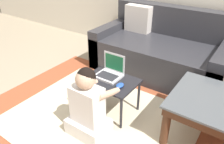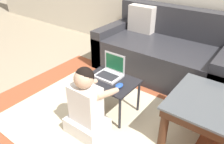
{
  "view_description": "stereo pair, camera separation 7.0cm",
  "coord_description": "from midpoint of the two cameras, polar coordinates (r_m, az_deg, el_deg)",
  "views": [
    {
      "loc": [
        1.06,
        -1.41,
        1.46
      ],
      "look_at": [
        0.02,
        0.09,
        0.43
      ],
      "focal_mm": 35.0,
      "sensor_mm": 36.0,
      "label": 1
    },
    {
      "loc": [
        1.11,
        -1.37,
        1.46
      ],
      "look_at": [
        0.02,
        0.09,
        0.43
      ],
      "focal_mm": 35.0,
      "sensor_mm": 36.0,
      "label": 2
    }
  ],
  "objects": [
    {
      "name": "ground_plane",
      "position": [
        2.29,
        -0.77,
        -10.05
      ],
      "size": [
        16.0,
        16.0,
        0.0
      ],
      "primitive_type": "plane",
      "color": "gray"
    },
    {
      "name": "area_rug",
      "position": [
        2.18,
        -2.52,
        -12.3
      ],
      "size": [
        2.38,
        1.86,
        0.01
      ],
      "color": "#9E4C2D",
      "rests_on": "ground_plane"
    },
    {
      "name": "laptop",
      "position": [
        2.13,
        0.4,
        -0.17
      ],
      "size": [
        0.24,
        0.2,
        0.21
      ],
      "color": "silver",
      "rests_on": "laptop_desk"
    },
    {
      "name": "couch",
      "position": [
        2.96,
        14.03,
        5.22
      ],
      "size": [
        1.66,
        0.92,
        0.81
      ],
      "color": "#2D2D33",
      "rests_on": "ground_plane"
    },
    {
      "name": "person_seated",
      "position": [
        1.88,
        -5.62,
        -8.96
      ],
      "size": [
        0.35,
        0.41,
        0.67
      ],
      "color": "silver",
      "rests_on": "ground_plane"
    },
    {
      "name": "laptop_desk",
      "position": [
        2.11,
        0.5,
        -3.21
      ],
      "size": [
        0.51,
        0.37,
        0.37
      ],
      "color": "black",
      "rests_on": "ground_plane"
    },
    {
      "name": "computer_mouse",
      "position": [
        1.97,
        2.9,
        -3.57
      ],
      "size": [
        0.06,
        0.09,
        0.03
      ],
      "color": "#234CB2",
      "rests_on": "laptop_desk"
    }
  ]
}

